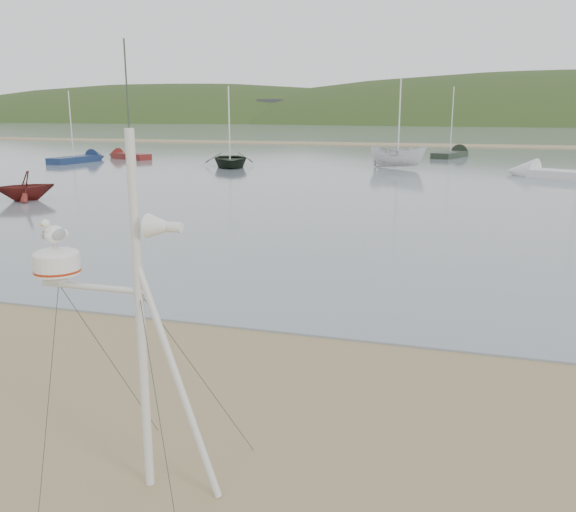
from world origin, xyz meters
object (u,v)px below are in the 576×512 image
(boat_white, at_px, (399,138))
(sailboat_white_near, at_px, (545,173))
(sailboat_dark_mid, at_px, (457,153))
(boat_red, at_px, (23,172))
(sailboat_blue_near, at_px, (86,158))
(mast_rig, at_px, (138,390))
(boat_dark, at_px, (229,131))
(dinghy_red_far, at_px, (123,156))

(boat_white, bearing_deg, sailboat_white_near, -95.44)
(sailboat_dark_mid, bearing_deg, boat_red, -117.59)
(sailboat_blue_near, xyz_separation_m, sailboat_white_near, (34.88, -2.48, -0.00))
(boat_white, relative_size, sailboat_blue_near, 0.70)
(mast_rig, height_order, sailboat_blue_near, sailboat_blue_near)
(sailboat_blue_near, height_order, sailboat_white_near, sailboat_white_near)
(boat_red, height_order, sailboat_blue_near, sailboat_blue_near)
(boat_dark, relative_size, boat_white, 1.21)
(mast_rig, distance_m, boat_dark, 39.56)
(boat_dark, bearing_deg, boat_white, -12.18)
(mast_rig, relative_size, sailboat_dark_mid, 0.69)
(boat_dark, height_order, sailboat_dark_mid, sailboat_dark_mid)
(boat_red, xyz_separation_m, boat_white, (14.56, 21.48, 0.87))
(boat_white, distance_m, dinghy_red_far, 24.34)
(sailboat_dark_mid, height_order, dinghy_red_far, sailboat_dark_mid)
(sailboat_dark_mid, bearing_deg, boat_white, -105.48)
(mast_rig, xyz_separation_m, sailboat_white_near, (7.67, 35.85, -0.85))
(mast_rig, height_order, boat_dark, boat_dark)
(mast_rig, relative_size, sailboat_blue_near, 0.77)
(sailboat_blue_near, distance_m, sailboat_dark_mid, 32.60)
(sailboat_white_near, distance_m, dinghy_red_far, 34.29)
(boat_red, bearing_deg, sailboat_dark_mid, 103.63)
(boat_white, bearing_deg, boat_dark, 117.78)
(boat_dark, relative_size, sailboat_blue_near, 0.84)
(boat_white, distance_m, sailboat_blue_near, 25.38)
(boat_red, relative_size, sailboat_blue_near, 0.42)
(mast_rig, distance_m, sailboat_dark_mid, 53.18)
(mast_rig, bearing_deg, dinghy_red_far, 121.85)
(boat_dark, height_order, sailboat_white_near, sailboat_white_near)
(boat_white, distance_m, sailboat_dark_mid, 14.21)
(boat_dark, height_order, sailboat_blue_near, sailboat_blue_near)
(boat_red, distance_m, dinghy_red_far, 25.76)
(boat_white, bearing_deg, sailboat_blue_near, 108.47)
(sailboat_dark_mid, bearing_deg, dinghy_red_far, -158.19)
(boat_red, relative_size, dinghy_red_far, 0.48)
(boat_dark, bearing_deg, sailboat_dark_mid, 21.39)
(sailboat_dark_mid, relative_size, dinghy_red_far, 1.27)
(boat_white, distance_m, sailboat_white_near, 10.46)
(boat_dark, distance_m, boat_white, 12.30)
(boat_white, xyz_separation_m, dinghy_red_far, (-24.15, 2.41, -1.91))
(boat_white, bearing_deg, dinghy_red_far, 100.01)
(sailboat_blue_near, bearing_deg, boat_red, -62.09)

